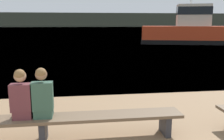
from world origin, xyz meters
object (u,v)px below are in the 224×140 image
object	(u,v)px
person_right	(42,95)
person_left	(22,96)
bench_main	(43,122)
tugboat_red	(189,31)

from	to	relation	value
person_right	person_left	bearing A→B (deg)	179.99
bench_main	person_right	distance (m)	0.55
bench_main	person_right	world-z (taller)	person_right
person_left	tugboat_red	bearing A→B (deg)	58.72
bench_main	person_left	bearing A→B (deg)	-179.80
person_right	bench_main	bearing A→B (deg)	175.17
person_left	person_right	world-z (taller)	person_right
person_left	person_right	bearing A→B (deg)	-0.01
bench_main	person_right	size ratio (longest dim) A/B	5.63
tugboat_red	person_right	bearing A→B (deg)	165.72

